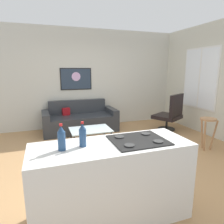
% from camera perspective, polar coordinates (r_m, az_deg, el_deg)
% --- Properties ---
extents(ground, '(6.40, 6.40, 0.04)m').
position_cam_1_polar(ground, '(4.02, 2.60, -12.80)').
color(ground, tan).
extents(back_wall, '(6.40, 0.05, 2.80)m').
position_cam_1_polar(back_wall, '(5.97, -6.05, 9.42)').
color(back_wall, beige).
rests_on(back_wall, ground).
extents(right_wall, '(0.05, 6.40, 2.80)m').
position_cam_1_polar(right_wall, '(5.44, 28.34, 7.80)').
color(right_wall, beige).
rests_on(right_wall, ground).
extents(couch, '(1.99, 0.90, 0.82)m').
position_cam_1_polar(couch, '(5.59, -9.11, -2.48)').
color(couch, '#2C3035').
rests_on(couch, ground).
extents(coffee_table, '(0.87, 0.63, 0.40)m').
position_cam_1_polar(coffee_table, '(4.38, -6.17, -5.29)').
color(coffee_table, silver).
rests_on(coffee_table, ground).
extents(armchair, '(0.89, 0.88, 1.02)m').
position_cam_1_polar(armchair, '(5.71, 16.31, -0.55)').
color(armchair, black).
rests_on(armchair, ground).
extents(bar_stool, '(0.37, 0.36, 0.68)m').
position_cam_1_polar(bar_stool, '(4.61, 25.64, -3.53)').
color(bar_stool, '#A9774D').
rests_on(bar_stool, ground).
extents(kitchen_counter, '(1.72, 0.64, 0.92)m').
position_cam_1_polar(kitchen_counter, '(2.35, 0.03, -19.21)').
color(kitchen_counter, silver).
rests_on(kitchen_counter, ground).
extents(soda_bottle, '(0.08, 0.08, 0.27)m').
position_cam_1_polar(soda_bottle, '(2.02, -14.22, -7.30)').
color(soda_bottle, navy).
rests_on(soda_bottle, kitchen_counter).
extents(soda_bottle_2, '(0.07, 0.07, 0.26)m').
position_cam_1_polar(soda_bottle_2, '(2.08, -8.38, -6.59)').
color(soda_bottle_2, navy).
rests_on(soda_bottle_2, kitchen_counter).
extents(wall_painting, '(0.88, 0.03, 0.61)m').
position_cam_1_polar(wall_painting, '(5.84, -10.21, 9.28)').
color(wall_painting, black).
extents(window, '(0.03, 1.20, 1.60)m').
position_cam_1_polar(window, '(5.83, 23.76, 8.71)').
color(window, silver).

